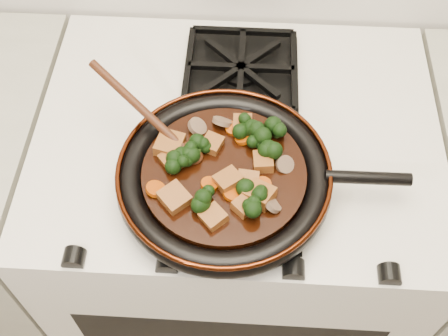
{
  "coord_description": "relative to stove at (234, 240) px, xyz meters",
  "views": [
    {
      "loc": [
        0.01,
        1.04,
        1.72
      ],
      "look_at": [
        -0.02,
        1.55,
        0.97
      ],
      "focal_mm": 45.0,
      "sensor_mm": 36.0,
      "label": 1
    }
  ],
  "objects": [
    {
      "name": "carrot_coin_2",
      "position": [
        -0.04,
        -0.16,
        0.51
      ],
      "size": [
        0.03,
        0.03,
        0.01
      ],
      "primitive_type": "cylinder",
      "rotation": [
        -0.13,
        0.12,
        0.0
      ],
      "color": "#A63D04",
      "rests_on": "braising_sauce"
    },
    {
      "name": "broccoli_floret_6",
      "position": [
        0.05,
        -0.1,
        0.52
      ],
      "size": [
        0.08,
        0.09,
        0.07
      ],
      "primitive_type": null,
      "rotation": [
        0.22,
        0.21,
        2.22
      ],
      "color": "black",
      "rests_on": "braising_sauce"
    },
    {
      "name": "tofu_cube_1",
      "position": [
        0.01,
        -0.04,
        0.52
      ],
      "size": [
        0.03,
        0.04,
        0.02
      ],
      "primitive_type": "cube",
      "rotation": [
        -0.08,
        -0.06,
        1.58
      ],
      "color": "brown",
      "rests_on": "braising_sauce"
    },
    {
      "name": "tofu_cube_7",
      "position": [
        -0.09,
        -0.2,
        0.52
      ],
      "size": [
        0.06,
        0.06,
        0.02
      ],
      "primitive_type": "cube",
      "rotation": [
        0.04,
        -0.02,
        0.74
      ],
      "color": "brown",
      "rests_on": "braising_sauce"
    },
    {
      "name": "braising_sauce",
      "position": [
        -0.02,
        -0.14,
        0.5
      ],
      "size": [
        0.27,
        0.27,
        0.02
      ],
      "primitive_type": "cylinder",
      "color": "black",
      "rests_on": "skillet"
    },
    {
      "name": "burner_grate_front",
      "position": [
        0.0,
        -0.14,
        0.46
      ],
      "size": [
        0.23,
        0.23,
        0.03
      ],
      "primitive_type": null,
      "color": "black",
      "rests_on": "stove"
    },
    {
      "name": "tofu_cube_3",
      "position": [
        0.02,
        -0.16,
        0.52
      ],
      "size": [
        0.04,
        0.03,
        0.02
      ],
      "primitive_type": "cube",
      "rotation": [
        -0.07,
        -0.08,
        3.09
      ],
      "color": "brown",
      "rests_on": "braising_sauce"
    },
    {
      "name": "stove",
      "position": [
        0.0,
        0.0,
        0.0
      ],
      "size": [
        0.76,
        0.6,
        0.9
      ],
      "primitive_type": "cube",
      "color": "white",
      "rests_on": "ground"
    },
    {
      "name": "tofu_cube_2",
      "position": [
        0.02,
        -0.2,
        0.52
      ],
      "size": [
        0.05,
        0.05,
        0.02
      ],
      "primitive_type": "cube",
      "rotation": [
        0.06,
        0.06,
        0.83
      ],
      "color": "brown",
      "rests_on": "braising_sauce"
    },
    {
      "name": "broccoli_floret_1",
      "position": [
        -0.06,
        -0.1,
        0.52
      ],
      "size": [
        0.08,
        0.08,
        0.06
      ],
      "primitive_type": null,
      "rotation": [
        -0.11,
        -0.04,
        0.37
      ],
      "color": "black",
      "rests_on": "braising_sauce"
    },
    {
      "name": "skillet",
      "position": [
        -0.02,
        -0.14,
        0.49
      ],
      "size": [
        0.49,
        0.36,
        0.05
      ],
      "rotation": [
        0.0,
        0.0,
        0.01
      ],
      "color": "black",
      "rests_on": "burner_grate_front"
    },
    {
      "name": "mushroom_slice_0",
      "position": [
        -0.07,
        -0.05,
        0.52
      ],
      "size": [
        0.03,
        0.03,
        0.03
      ],
      "primitive_type": "cylinder",
      "rotation": [
        0.59,
        0.0,
        1.57
      ],
      "color": "brown",
      "rests_on": "braising_sauce"
    },
    {
      "name": "tofu_cube_8",
      "position": [
        0.04,
        -0.18,
        0.52
      ],
      "size": [
        0.06,
        0.06,
        0.03
      ],
      "primitive_type": "cube",
      "rotation": [
        0.11,
        0.1,
        2.62
      ],
      "color": "brown",
      "rests_on": "braising_sauce"
    },
    {
      "name": "carrot_coin_0",
      "position": [
        0.05,
        -0.16,
        0.51
      ],
      "size": [
        0.03,
        0.03,
        0.01
      ],
      "primitive_type": "cylinder",
      "rotation": [
        0.03,
        0.09,
        0.0
      ],
      "color": "#A63D04",
      "rests_on": "braising_sauce"
    },
    {
      "name": "broccoli_floret_4",
      "position": [
        0.02,
        -0.05,
        0.52
      ],
      "size": [
        0.09,
        0.08,
        0.06
      ],
      "primitive_type": null,
      "rotation": [
        0.14,
        -0.06,
        2.08
      ],
      "color": "black",
      "rests_on": "braising_sauce"
    },
    {
      "name": "carrot_coin_4",
      "position": [
        -0.0,
        -0.18,
        0.51
      ],
      "size": [
        0.03,
        0.03,
        0.01
      ],
      "primitive_type": "cylinder",
      "rotation": [
        -0.02,
        0.19,
        0.0
      ],
      "color": "#A63D04",
      "rests_on": "braising_sauce"
    },
    {
      "name": "tofu_cube_0",
      "position": [
        -0.03,
        -0.23,
        0.52
      ],
      "size": [
        0.05,
        0.05,
        0.02
      ],
      "primitive_type": "cube",
      "rotation": [
        -0.11,
        0.05,
        2.3
      ],
      "color": "brown",
      "rests_on": "braising_sauce"
    },
    {
      "name": "carrot_coin_1",
      "position": [
        -0.13,
        -0.18,
        0.51
      ],
      "size": [
        0.03,
        0.03,
        0.02
      ],
      "primitive_type": "cylinder",
      "rotation": [
        -0.16,
        0.26,
        0.0
      ],
      "color": "#A63D04",
      "rests_on": "braising_sauce"
    },
    {
      "name": "broccoli_floret_3",
      "position": [
        -0.09,
        -0.13,
        0.52
      ],
      "size": [
        0.07,
        0.07,
        0.06
      ],
      "primitive_type": null,
      "rotation": [
        -0.13,
        0.05,
        1.35
      ],
      "color": "black",
      "rests_on": "braising_sauce"
    },
    {
      "name": "tofu_cube_4",
      "position": [
        -0.11,
        -0.09,
        0.52
      ],
      "size": [
        0.05,
        0.06,
        0.03
      ],
      "primitive_type": "cube",
      "rotation": [
        0.02,
        -0.06,
        2.92
      ],
      "color": "brown",
      "rests_on": "braising_sauce"
    },
    {
      "name": "tofu_cube_6",
      "position": [
        -0.1,
        -0.12,
        0.52
      ],
      "size": [
        0.05,
        0.05,
        0.03
      ],
      "primitive_type": "cube",
      "rotation": [
        -0.06,
        -0.1,
        0.69
      ],
      "color": "brown",
      "rests_on": "braising_sauce"
    },
    {
      "name": "broccoli_floret_8",
      "position": [
        -0.05,
        -0.2,
        0.52
      ],
      "size": [
        0.08,
        0.09,
        0.08
      ],
      "primitive_type": null,
      "rotation": [
        -0.23,
        -0.24,
        2.42
      ],
      "color": "black",
      "rests_on": "braising_sauce"
    },
    {
      "name": "tofu_cube_9",
      "position": [
        -0.04,
        -0.09,
        0.52
      ],
      "size": [
        0.04,
        0.04,
        0.02
      ],
      "primitive_type": "cube",
      "rotation": [
        0.06,
        0.02,
        1.19
      ],
      "color": "brown",
      "rests_on": "braising_sauce"
    },
    {
      "name": "broccoli_floret_7",
      "position": [
        0.03,
        -0.08,
        0.52
      ],
      "size": [
        0.09,
        0.08,
        0.08
      ],
      "primitive_type": null,
      "rotation": [
        -0.21,
        -0.16,
        0.99
      ],
      "color": "black",
      "rests_on": "braising_sauce"
    },
    {
      "name": "mushroom_slice_1",
      "position": [
        -0.03,
        -0.04,
        0.52
      ],
      "size": [
        0.04,
        0.04,
        0.03
      ],
      "primitive_type": "cylinder",
      "rotation": [
        0.66,
        0.0,
        2.77
      ],
      "color": "brown",
      "rests_on": "braising_sauce"
    },
    {
      "name": "mushroom_slice_2",
      "position": [
        0.08,
        -0.12,
        0.52
      ],
      "size": [
        0.04,
        0.04,
        0.02
      ],
      "primitive_type": "cylinder",
      "rotation": [
        0.62,
        0.0,
        0.68
      ],
      "color": "brown",
      "rests_on": "braising_sauce"
    },
    {
      "name": "wooden_spoon",
      "position": [
        -0.13,
        -0.07,
        0.53
      ],
      "size": [
        0.13,
        0.11,
        0.23
      ],
      "rotation": [
        0.0,
        0.0,
        2.5
      ],
      "color": "#411D0E",
      "rests_on": "braising_sauce"
    },
    {
      "name": "broccoli_floret_2",
      "position": [
        0.03,
        -0.21,
        0.52
      ],
      "size": [
        0.08,
        0.08,
        0.07
      ],
      "primitive_type": null,
      "rotation": [
        0.07,
        0.17,
        1.1
      ],
      "color": "black",
      "rests_on": "braising_sauce"
    },
    {
      "name": "mushroom_slice_3",
      "position": [
        0.06,
        -0.2,
        0.52
      ],
      "size": [
        0.04,
        0.04,
        0.03
      ],
      "primitive_type": "cylinder",
      "rotation": [
        0.73,
        0.0,
        2.13
      ],
      "color": "brown",
      "rests_on": "braising_sauce"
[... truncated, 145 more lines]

